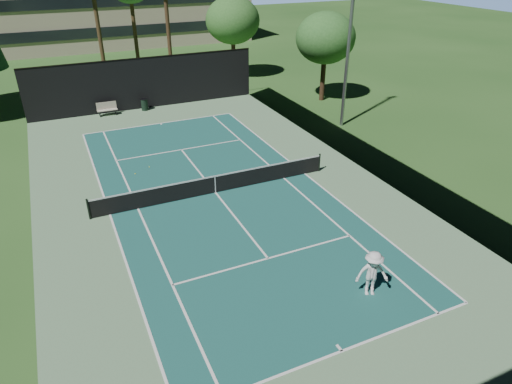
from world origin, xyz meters
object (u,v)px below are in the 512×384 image
player (372,274)px  tennis_ball_d (149,167)px  trash_bin (145,104)px  tennis_ball_b (135,174)px  tennis_net (215,184)px  tennis_ball_c (191,181)px  park_bench (107,108)px

player → tennis_ball_d: (-5.03, 14.58, -0.91)m
player → trash_bin: bearing=119.5°
player → tennis_ball_b: (-5.97, 14.01, -0.91)m
tennis_net → tennis_ball_b: bearing=130.3°
tennis_ball_b → trash_bin: trash_bin is taller
tennis_ball_b → tennis_ball_c: tennis_ball_c is taller
park_bench → tennis_ball_c: bearing=-79.8°
tennis_net → tennis_ball_d: 5.28m
tennis_ball_c → player: bearing=-74.2°
tennis_net → tennis_ball_b: tennis_net is taller
tennis_ball_b → player: bearing=-66.9°
player → trash_bin: (-2.88, 25.42, -0.47)m
tennis_ball_b → tennis_ball_c: 3.47m
tennis_net → tennis_ball_c: 2.04m
tennis_ball_d → player: bearing=-71.0°
player → trash_bin: size_ratio=2.00×
tennis_net → tennis_ball_d: size_ratio=189.83×
tennis_ball_c → tennis_net: bearing=-66.5°
tennis_ball_d → trash_bin: size_ratio=0.07×
tennis_ball_c → trash_bin: trash_bin is taller
tennis_net → trash_bin: 15.46m
park_bench → trash_bin: size_ratio=1.59×
tennis_net → park_bench: bearing=101.9°
tennis_net → player: player is taller
player → tennis_ball_c: player is taller
player → tennis_ball_d: bearing=132.1°
tennis_ball_b → trash_bin: size_ratio=0.08×
tennis_ball_d → trash_bin: bearing=78.8°
tennis_net → tennis_ball_d: tennis_net is taller
tennis_net → tennis_ball_b: 5.33m
player → trash_bin: player is taller
tennis_ball_d → park_bench: 10.87m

